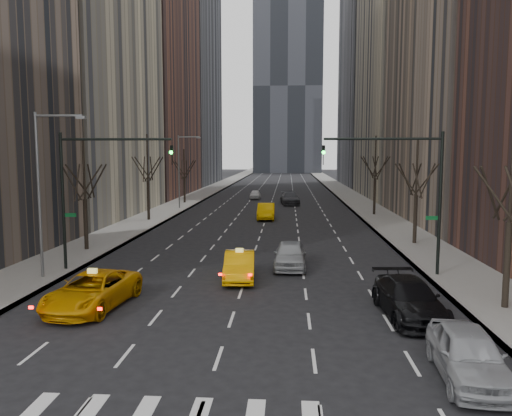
% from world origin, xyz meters
% --- Properties ---
extents(ground, '(400.00, 400.00, 0.00)m').
position_xyz_m(ground, '(0.00, 0.00, 0.00)').
color(ground, black).
rests_on(ground, ground).
extents(sidewalk_left, '(4.50, 320.00, 0.15)m').
position_xyz_m(sidewalk_left, '(-12.25, 70.00, 0.07)').
color(sidewalk_left, slate).
rests_on(sidewalk_left, ground).
extents(sidewalk_right, '(4.50, 320.00, 0.15)m').
position_xyz_m(sidewalk_right, '(12.25, 70.00, 0.07)').
color(sidewalk_right, slate).
rests_on(sidewalk_right, ground).
extents(bld_left_far, '(14.00, 28.00, 44.00)m').
position_xyz_m(bld_left_far, '(-21.50, 66.00, 22.00)').
color(bld_left_far, brown).
rests_on(bld_left_far, ground).
extents(bld_left_deep, '(14.00, 30.00, 60.00)m').
position_xyz_m(bld_left_deep, '(-21.50, 96.00, 30.00)').
color(bld_left_deep, '#5C5C60').
rests_on(bld_left_deep, ground).
extents(bld_right_far, '(14.00, 28.00, 50.00)m').
position_xyz_m(bld_right_far, '(21.50, 64.00, 25.00)').
color(bld_right_far, '#B9AE8E').
rests_on(bld_right_far, ground).
extents(bld_right_deep, '(14.00, 30.00, 58.00)m').
position_xyz_m(bld_right_deep, '(21.50, 95.00, 29.00)').
color(bld_right_deep, '#5C5C60').
rests_on(bld_right_deep, ground).
extents(tower_far, '(24.00, 24.00, 120.00)m').
position_xyz_m(tower_far, '(2.00, 170.00, 60.00)').
color(tower_far, black).
rests_on(tower_far, ground).
extents(tree_lw_b, '(3.36, 3.50, 7.82)m').
position_xyz_m(tree_lw_b, '(-12.00, 18.00, 3.72)').
color(tree_lw_b, black).
rests_on(tree_lw_b, ground).
extents(tree_lw_c, '(3.36, 3.50, 8.74)m').
position_xyz_m(tree_lw_c, '(-12.00, 34.00, 4.04)').
color(tree_lw_c, black).
rests_on(tree_lw_c, ground).
extents(tree_lw_d, '(3.36, 3.50, 7.36)m').
position_xyz_m(tree_lw_d, '(-12.00, 52.00, 3.56)').
color(tree_lw_d, black).
rests_on(tree_lw_d, ground).
extents(tree_rw_a, '(3.36, 3.50, 8.28)m').
position_xyz_m(tree_rw_a, '(12.00, 6.00, 3.88)').
color(tree_rw_a, black).
rests_on(tree_rw_a, ground).
extents(tree_rw_b, '(3.36, 3.50, 7.82)m').
position_xyz_m(tree_rw_b, '(12.00, 22.00, 3.72)').
color(tree_rw_b, black).
rests_on(tree_rw_b, ground).
extents(tree_rw_c, '(3.36, 3.50, 8.74)m').
position_xyz_m(tree_rw_c, '(12.00, 40.00, 4.04)').
color(tree_rw_c, black).
rests_on(tree_rw_c, ground).
extents(traffic_mast_left, '(6.69, 0.39, 8.00)m').
position_xyz_m(traffic_mast_left, '(-9.11, 12.00, 5.49)').
color(traffic_mast_left, black).
rests_on(traffic_mast_left, ground).
extents(traffic_mast_right, '(6.69, 0.39, 8.00)m').
position_xyz_m(traffic_mast_right, '(9.11, 12.00, 5.49)').
color(traffic_mast_right, black).
rests_on(traffic_mast_right, ground).
extents(streetlight_near, '(2.83, 0.22, 9.00)m').
position_xyz_m(streetlight_near, '(-10.84, 10.00, 5.62)').
color(streetlight_near, slate).
rests_on(streetlight_near, ground).
extents(streetlight_far, '(2.83, 0.22, 9.00)m').
position_xyz_m(streetlight_far, '(-10.84, 45.00, 5.62)').
color(streetlight_far, slate).
rests_on(streetlight_far, ground).
extents(taxi_suv, '(3.31, 6.01, 1.59)m').
position_xyz_m(taxi_suv, '(-6.43, 5.16, 0.80)').
color(taxi_suv, '#D78F04').
rests_on(taxi_suv, ground).
extents(taxi_sedan, '(1.91, 4.75, 1.54)m').
position_xyz_m(taxi_sedan, '(-0.31, 10.66, 0.77)').
color(taxi_sedan, '#EA9F04').
rests_on(taxi_sedan, ground).
extents(silver_sedan_ahead, '(2.04, 4.82, 1.63)m').
position_xyz_m(silver_sedan_ahead, '(2.49, 13.68, 0.81)').
color(silver_sedan_ahead, '#96999D').
rests_on(silver_sedan_ahead, ground).
extents(parked_suv_black, '(2.62, 5.66, 1.60)m').
position_xyz_m(parked_suv_black, '(7.50, 4.80, 0.80)').
color(parked_suv_black, black).
rests_on(parked_suv_black, ground).
extents(parked_sedan_silver, '(2.22, 4.84, 1.61)m').
position_xyz_m(parked_sedan_silver, '(7.91, -1.08, 0.80)').
color(parked_sedan_silver, '#96989D').
rests_on(parked_sedan_silver, ground).
extents(far_taxi, '(1.86, 5.13, 1.68)m').
position_xyz_m(far_taxi, '(0.03, 36.20, 0.84)').
color(far_taxi, '#F2AE05').
rests_on(far_taxi, ground).
extents(far_suv_grey, '(2.88, 5.88, 1.64)m').
position_xyz_m(far_suv_grey, '(2.62, 51.54, 0.82)').
color(far_suv_grey, '#333338').
rests_on(far_suv_grey, ground).
extents(far_car_white, '(1.61, 3.99, 1.36)m').
position_xyz_m(far_car_white, '(-2.66, 59.54, 0.68)').
color(far_car_white, silver).
rests_on(far_car_white, ground).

